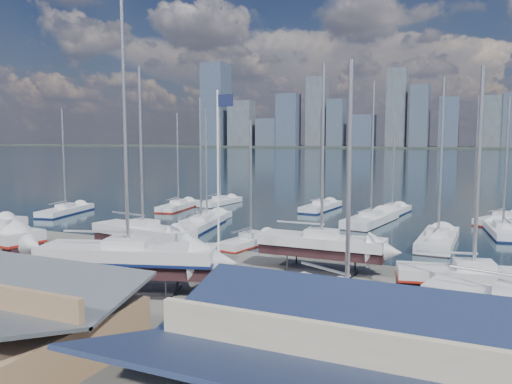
% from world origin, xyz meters
% --- Properties ---
extents(ground, '(1400.00, 1400.00, 0.00)m').
position_xyz_m(ground, '(0.00, -10.00, 0.00)').
color(ground, '#605E59').
rests_on(ground, ground).
extents(water, '(1400.00, 600.00, 0.40)m').
position_xyz_m(water, '(0.00, 300.00, -0.15)').
color(water, '#1B323F').
rests_on(water, ground).
extents(far_shore, '(1400.00, 80.00, 2.20)m').
position_xyz_m(far_shore, '(0.00, 560.00, 1.10)').
color(far_shore, '#2D332D').
rests_on(far_shore, ground).
extents(skyline, '(639.14, 43.80, 107.69)m').
position_xyz_m(skyline, '(-7.83, 553.76, 39.09)').
color(skyline, '#475166').
rests_on(skyline, far_shore).
extents(sailboat_cradle_2, '(9.99, 4.26, 15.81)m').
position_xyz_m(sailboat_cradle_2, '(-6.43, -6.06, 2.07)').
color(sailboat_cradle_2, '#2D2D33').
rests_on(sailboat_cradle_2, ground).
extents(sailboat_cradle_3, '(12.09, 6.55, 18.61)m').
position_xyz_m(sailboat_cradle_3, '(-1.60, -14.00, 2.21)').
color(sailboat_cradle_3, '#2D2D33').
rests_on(sailboat_cradle_3, ground).
extents(sailboat_cradle_4, '(9.44, 2.71, 15.43)m').
position_xyz_m(sailboat_cradle_4, '(8.40, -3.94, 2.05)').
color(sailboat_cradle_4, '#2D2D33').
rests_on(sailboat_cradle_4, ground).
extents(sailboat_cradle_5, '(8.46, 5.77, 13.60)m').
position_xyz_m(sailboat_cradle_5, '(13.42, -16.29, 1.95)').
color(sailboat_cradle_5, '#2D2D33').
rests_on(sailboat_cradle_5, ground).
extents(sailboat_cradle_6, '(8.84, 4.16, 13.95)m').
position_xyz_m(sailboat_cradle_6, '(18.98, -9.06, 1.97)').
color(sailboat_cradle_6, '#2D2D33').
rests_on(sailboat_cradle_6, ground).
extents(sailboat_moored_0, '(4.78, 10.19, 14.70)m').
position_xyz_m(sailboat_moored_0, '(-31.27, 10.06, 0.31)').
color(sailboat_moored_0, black).
rests_on(sailboat_moored_0, water).
extents(sailboat_moored_1, '(3.89, 9.78, 14.22)m').
position_xyz_m(sailboat_moored_1, '(-20.05, 20.14, 0.31)').
color(sailboat_moored_1, black).
rests_on(sailboat_moored_1, water).
extents(sailboat_moored_2, '(3.21, 9.30, 13.80)m').
position_xyz_m(sailboat_moored_2, '(-17.04, 27.07, 0.32)').
color(sailboat_moored_2, black).
rests_on(sailboat_moored_2, water).
extents(sailboat_moored_3, '(4.74, 10.53, 15.22)m').
position_xyz_m(sailboat_moored_3, '(-9.34, 8.38, 0.31)').
color(sailboat_moored_3, black).
rests_on(sailboat_moored_3, water).
extents(sailboat_moored_4, '(3.44, 9.66, 14.29)m').
position_xyz_m(sailboat_moored_4, '(-10.50, 11.66, 0.32)').
color(sailboat_moored_4, black).
rests_on(sailboat_moored_4, water).
extents(sailboat_moored_5, '(3.62, 10.07, 14.75)m').
position_xyz_m(sailboat_moored_5, '(-1.23, 27.66, 0.31)').
color(sailboat_moored_5, black).
rests_on(sailboat_moored_5, water).
extents(sailboat_moored_6, '(3.62, 8.47, 12.26)m').
position_xyz_m(sailboat_moored_6, '(-0.44, 2.46, 0.31)').
color(sailboat_moored_6, black).
rests_on(sailboat_moored_6, water).
extents(sailboat_moored_7, '(4.86, 11.87, 17.40)m').
position_xyz_m(sailboat_moored_7, '(7.54, 18.92, 0.32)').
color(sailboat_moored_7, black).
rests_on(sailboat_moored_7, water).
extents(sailboat_moored_8, '(3.88, 9.81, 14.28)m').
position_xyz_m(sailboat_moored_8, '(8.64, 27.42, 0.31)').
color(sailboat_moored_8, black).
rests_on(sailboat_moored_8, water).
extents(sailboat_moored_9, '(3.31, 10.89, 16.33)m').
position_xyz_m(sailboat_moored_9, '(15.71, 9.65, 0.32)').
color(sailboat_moored_9, black).
rests_on(sailboat_moored_9, water).
extents(sailboat_moored_10, '(4.14, 10.23, 14.86)m').
position_xyz_m(sailboat_moored_10, '(21.47, 17.84, 0.31)').
color(sailboat_moored_10, black).
rests_on(sailboat_moored_10, water).
extents(sailboat_moored_11, '(6.92, 9.88, 14.54)m').
position_xyz_m(sailboat_moored_11, '(21.83, 25.94, 0.31)').
color(sailboat_moored_11, black).
rests_on(sailboat_moored_11, water).
extents(car_c, '(3.85, 6.13, 1.58)m').
position_xyz_m(car_c, '(-3.48, -19.78, 0.79)').
color(car_c, gray).
rests_on(car_c, ground).
extents(car_d, '(2.90, 4.81, 1.31)m').
position_xyz_m(car_d, '(9.47, -20.97, 0.65)').
color(car_d, gray).
rests_on(car_d, ground).
extents(flagpole, '(1.14, 0.12, 12.98)m').
position_xyz_m(flagpole, '(4.07, -11.96, 7.54)').
color(flagpole, white).
rests_on(flagpole, ground).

